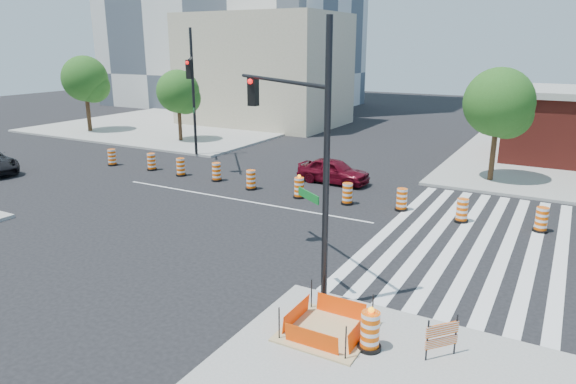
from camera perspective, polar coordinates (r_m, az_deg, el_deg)
name	(u,v)px	position (r m, az deg, el deg)	size (l,w,h in m)	color
ground	(238,200)	(25.20, -5.61, -0.86)	(120.00, 120.00, 0.00)	black
sidewalk_nw	(189,124)	(49.91, -10.94, 7.47)	(22.00, 22.00, 0.15)	gray
crosswalk_east	(470,240)	(21.25, 19.59, -5.01)	(6.75, 13.50, 0.01)	silver
lane_centerline	(238,200)	(25.20, -5.61, -0.85)	(14.00, 0.12, 0.01)	silver
excavation_pit	(327,330)	(13.76, 4.33, -15.01)	(2.20, 2.20, 0.90)	tan
beige_midrise	(264,70)	(49.15, -2.64, 13.39)	(14.00, 10.00, 10.00)	tan
red_coupe	(333,171)	(28.07, 5.08, 2.36)	(1.61, 3.99, 1.36)	#510714
signal_pole_se	(298,133)	(15.03, 1.14, 6.57)	(4.99, 3.48, 7.88)	black
signal_pole_nw	(192,83)	(33.01, -10.61, 11.85)	(3.92, 4.97, 8.19)	black
pit_drum	(370,332)	(13.02, 9.10, -15.09)	(0.58, 0.58, 1.14)	black
barricade	(442,335)	(13.04, 16.72, -15.02)	(0.62, 0.70, 1.05)	#F55705
tree_north_a	(86,81)	(47.22, -21.55, 11.37)	(3.82, 3.78, 6.43)	#382314
tree_north_b	(179,94)	(40.38, -12.03, 10.61)	(3.25, 3.24, 5.50)	#382314
tree_north_c	(499,106)	(29.68, 22.41, 8.80)	(3.64, 3.64, 6.20)	#382314
median_drum_0	(112,158)	(33.97, -18.97, 3.61)	(0.60, 0.60, 1.02)	black
median_drum_1	(152,162)	(31.98, -14.92, 3.21)	(0.60, 0.60, 1.02)	black
median_drum_2	(181,168)	(30.20, -11.83, 2.67)	(0.60, 0.60, 1.02)	black
median_drum_3	(217,172)	(28.70, -7.95, 2.16)	(0.60, 0.60, 1.02)	black
median_drum_4	(251,180)	(26.83, -4.13, 1.29)	(0.60, 0.60, 1.02)	black
median_drum_5	(299,188)	(25.28, 1.25, 0.43)	(0.60, 0.60, 1.18)	black
median_drum_6	(347,194)	(24.43, 6.62, -0.27)	(0.60, 0.60, 1.02)	black
median_drum_7	(402,200)	(23.93, 12.52, -0.90)	(0.60, 0.60, 1.02)	black
median_drum_8	(462,211)	(23.06, 18.77, -2.03)	(0.60, 0.60, 1.02)	black
median_drum_9	(541,220)	(23.10, 26.33, -2.85)	(0.60, 0.60, 1.02)	black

